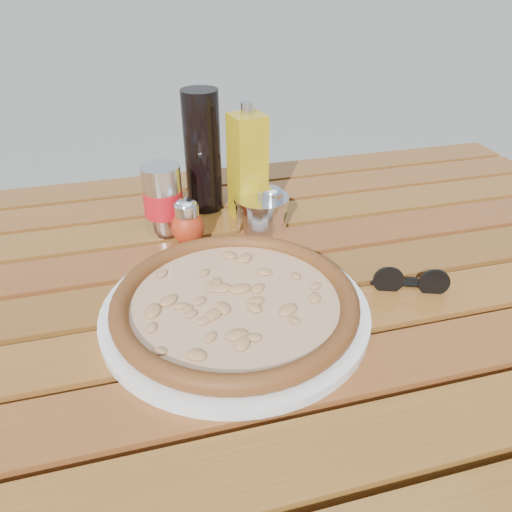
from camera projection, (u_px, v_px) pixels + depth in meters
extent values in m
cube|color=#351F0C|center=(439.00, 287.00, 1.42)|extent=(0.06, 0.06, 0.70)
cube|color=#33190B|center=(259.00, 306.00, 0.77)|extent=(1.36, 0.86, 0.04)
cube|color=#59320F|center=(339.00, 456.00, 0.51)|extent=(1.40, 0.09, 0.03)
cube|color=#58290F|center=(305.00, 384.00, 0.59)|extent=(1.40, 0.09, 0.03)
cube|color=#5D3210|center=(279.00, 330.00, 0.67)|extent=(1.40, 0.09, 0.03)
cube|color=#512B0E|center=(259.00, 288.00, 0.76)|extent=(1.40, 0.09, 0.03)
cube|color=#55260F|center=(243.00, 254.00, 0.84)|extent=(1.40, 0.09, 0.03)
cube|color=#57300F|center=(230.00, 226.00, 0.92)|extent=(1.40, 0.09, 0.03)
cube|color=#572C0F|center=(219.00, 203.00, 1.00)|extent=(1.40, 0.09, 0.03)
cube|color=#522C0E|center=(210.00, 184.00, 1.09)|extent=(1.40, 0.09, 0.03)
cylinder|color=white|center=(235.00, 310.00, 0.67)|extent=(0.46, 0.46, 0.01)
cylinder|color=beige|center=(235.00, 303.00, 0.67)|extent=(0.41, 0.41, 0.01)
torus|color=black|center=(235.00, 300.00, 0.66)|extent=(0.44, 0.44, 0.03)
ellipsoid|color=red|center=(188.00, 227.00, 0.82)|extent=(0.07, 0.07, 0.06)
cylinder|color=silver|center=(186.00, 209.00, 0.81)|extent=(0.05, 0.05, 0.02)
ellipsoid|color=silver|center=(186.00, 204.00, 0.80)|extent=(0.05, 0.05, 0.02)
ellipsoid|color=#38431A|center=(271.00, 213.00, 0.87)|extent=(0.07, 0.07, 0.06)
cylinder|color=silver|center=(272.00, 196.00, 0.85)|extent=(0.05, 0.05, 0.02)
ellipsoid|color=white|center=(272.00, 191.00, 0.85)|extent=(0.04, 0.04, 0.02)
cylinder|color=black|center=(203.00, 152.00, 0.90)|extent=(0.07, 0.07, 0.22)
cylinder|color=silver|center=(163.00, 199.00, 0.85)|extent=(0.08, 0.08, 0.12)
cylinder|color=red|center=(163.00, 202.00, 0.85)|extent=(0.09, 0.09, 0.04)
cube|color=#B29112|center=(248.00, 169.00, 0.87)|extent=(0.07, 0.07, 0.19)
cylinder|color=silver|center=(247.00, 108.00, 0.82)|extent=(0.02, 0.02, 0.02)
cylinder|color=white|center=(261.00, 213.00, 0.87)|extent=(0.09, 0.09, 0.05)
cylinder|color=silver|center=(261.00, 198.00, 0.86)|extent=(0.10, 0.10, 0.01)
sphere|color=silver|center=(261.00, 194.00, 0.85)|extent=(0.01, 0.01, 0.01)
cylinder|color=black|center=(389.00, 280.00, 0.72)|extent=(0.04, 0.02, 0.04)
cylinder|color=black|center=(434.00, 283.00, 0.71)|extent=(0.04, 0.02, 0.04)
cube|color=black|center=(412.00, 279.00, 0.71)|extent=(0.02, 0.01, 0.00)
cube|color=black|center=(401.00, 284.00, 0.73)|extent=(0.09, 0.04, 0.00)
cube|color=black|center=(415.00, 283.00, 0.73)|extent=(0.09, 0.04, 0.00)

